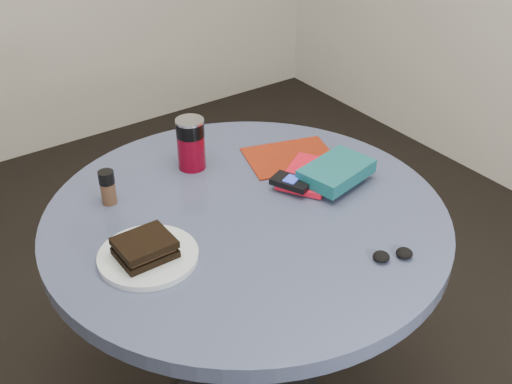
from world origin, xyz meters
TOP-DOWN VIEW (x-y plane):
  - table at (0.00, 0.00)m, footprint 1.00×1.00m
  - plate at (-0.28, -0.02)m, footprint 0.29×0.29m
  - sandwich at (-0.29, -0.02)m, footprint 0.12×0.10m
  - soda_can at (0.00, 0.27)m, footprint 0.10×0.10m
  - pepper_grinder at (-0.25, 0.24)m, footprint 0.05×0.05m
  - magazine at (0.26, 0.15)m, footprint 0.29×0.25m
  - red_book at (0.23, 0.04)m, footprint 0.22×0.20m
  - novel at (0.27, -0.02)m, footprint 0.21×0.16m
  - mp3_player at (0.15, 0.01)m, footprint 0.09×0.11m
  - headphones at (0.16, -0.34)m, footprint 0.10×0.07m

SIDE VIEW (x-z plane):
  - table at x=0.00m, z-range 0.21..0.96m
  - magazine at x=0.26m, z-range 0.75..0.75m
  - plate at x=-0.28m, z-range 0.75..0.76m
  - headphones at x=0.16m, z-range 0.75..0.77m
  - red_book at x=0.23m, z-range 0.75..0.77m
  - mp3_player at x=0.15m, z-range 0.77..0.79m
  - sandwich at x=-0.29m, z-range 0.76..0.81m
  - novel at x=0.27m, z-range 0.77..0.81m
  - pepper_grinder at x=-0.25m, z-range 0.75..0.84m
  - soda_can at x=0.00m, z-range 0.75..0.89m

